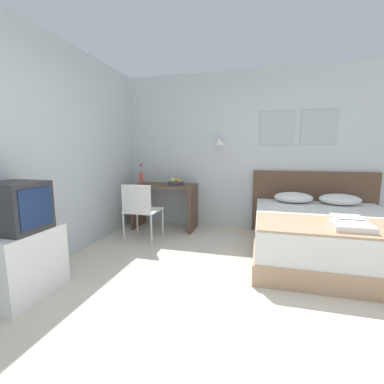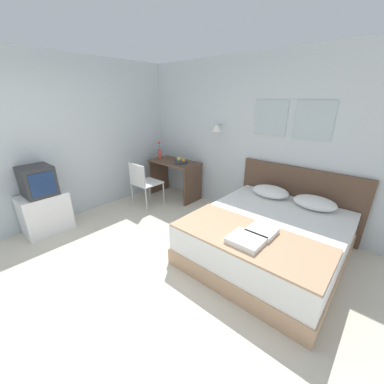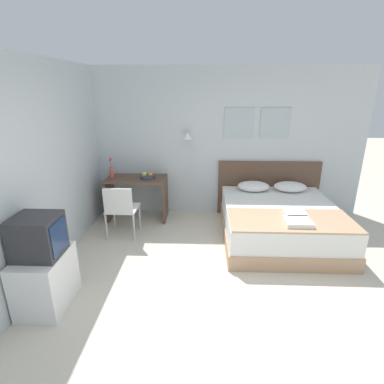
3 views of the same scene
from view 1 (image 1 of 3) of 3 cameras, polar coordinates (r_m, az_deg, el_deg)
The scene contains 15 objects.
ground_plane at distance 2.24m, azimuth 10.34°, elevation -27.31°, with size 24.00×24.00×0.00m, color beige.
wall_back at distance 4.48m, azimuth 13.58°, elevation 8.72°, with size 5.23×0.31×2.65m.
bed at distance 3.67m, azimuth 27.61°, elevation -8.73°, with size 1.74×1.95×0.55m.
headboard at distance 4.57m, azimuth 25.06°, elevation -2.23°, with size 1.86×0.06×1.02m.
pillow_left at distance 4.22m, azimuth 21.57°, elevation -1.12°, with size 0.56×0.41×0.16m.
pillow_right at distance 4.35m, azimuth 30.00°, elevation -1.42°, with size 0.56×0.41×0.16m.
throw_blanket at distance 3.07m, azimuth 30.33°, elevation -6.58°, with size 1.69×0.78×0.02m.
folded_towel_near_foot at distance 3.21m, azimuth 31.28°, elevation -5.25°, with size 0.29×0.29×0.06m.
folded_towel_mid_bed at distance 2.94m, azimuth 31.96°, elevation -6.48°, with size 0.35×0.31×0.06m.
desk at distance 4.47m, azimuth -6.02°, elevation -1.47°, with size 1.05×0.57×0.77m.
desk_chair at distance 3.81m, azimuth -11.42°, elevation -3.41°, with size 0.48×0.48×0.87m.
fruit_bowl at distance 4.34m, azimuth -3.65°, elevation 2.08°, with size 0.26×0.26×0.12m.
flower_vase at distance 4.57m, azimuth -11.22°, elevation 3.46°, with size 0.07×0.07×0.36m.
tv_stand at distance 2.88m, azimuth -33.66°, elevation -13.12°, with size 0.47×0.65×0.62m.
television at distance 2.74m, azimuth -34.55°, elevation -2.71°, with size 0.46×0.41×0.44m.
Camera 1 is at (0.11, -1.81, 1.31)m, focal length 24.00 mm.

